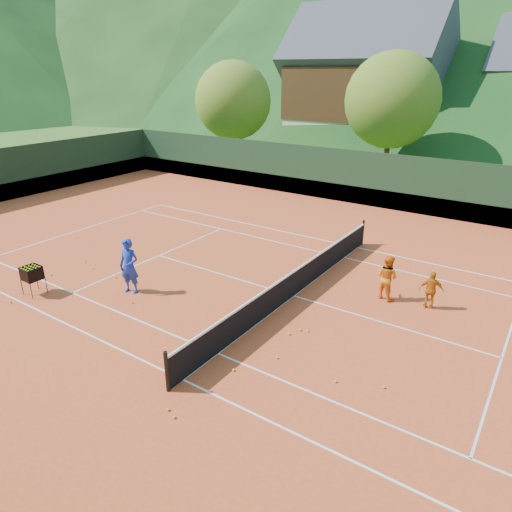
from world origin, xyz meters
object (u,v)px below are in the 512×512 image
Objects in this scene: coach at (129,266)px; student_a at (387,277)px; ball_hopper at (32,274)px; chalet_left at (365,87)px; tennis_net at (294,282)px; student_b at (431,290)px.

coach is 1.25× the size of student_a.
chalet_left is at bearing 94.28° from ball_hopper.
coach is 5.59m from tennis_net.
tennis_net is 8.85m from ball_hopper.
coach is 33.63m from chalet_left.
tennis_net is at bearing -71.57° from chalet_left.
coach is 0.16× the size of tennis_net.
student_a is at bearing 32.79° from ball_hopper.
chalet_left reaches higher than student_a.
coach reaches higher than student_a.
chalet_left is (-5.24, 32.89, 4.66)m from coach.
tennis_net is 12.07× the size of ball_hopper.
tennis_net is at bearing 49.52° from student_a.
chalet_left is at bearing -82.59° from student_b.
coach is 8.63m from student_a.
coach is at bearing -148.72° from tennis_net.
student_a is 11.90m from ball_hopper.
ball_hopper is 0.07× the size of chalet_left.
ball_hopper is 35.29m from chalet_left.
student_b is at bearing 29.97° from ball_hopper.
tennis_net is at bearing 33.28° from ball_hopper.
student_b is at bearing 12.07° from coach.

